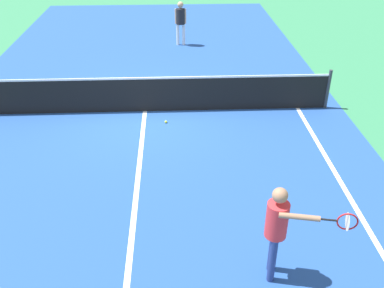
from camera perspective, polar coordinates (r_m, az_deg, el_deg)
name	(u,v)px	position (r m, az deg, el deg)	size (l,w,h in m)	color
ground_plane	(145,111)	(11.63, -6.21, 4.32)	(60.00, 60.00, 0.00)	#337F51
court_surface_inbounds	(145,111)	(11.63, -6.21, 4.33)	(10.62, 24.40, 0.00)	#234C93
line_center_service	(138,181)	(8.88, -7.17, -4.86)	(0.10, 6.40, 0.01)	white
net	(144,94)	(11.42, -6.35, 6.54)	(9.82, 0.09, 1.07)	#33383D
player_near	(278,224)	(6.37, 11.32, -10.32)	(1.15, 0.68, 1.63)	navy
player_far	(181,19)	(16.56, -1.51, 16.14)	(0.42, 0.32, 1.60)	white
tennis_ball_near_net	(166,122)	(10.97, -3.46, 2.93)	(0.07, 0.07, 0.07)	#CCE033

